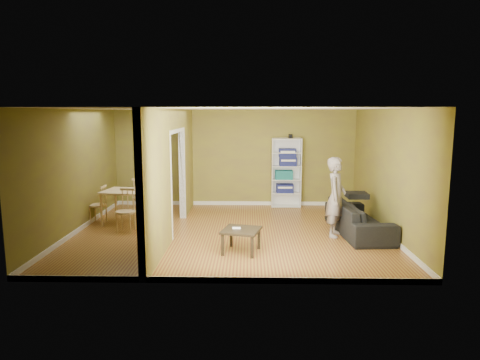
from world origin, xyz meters
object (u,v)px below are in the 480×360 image
coffee_table (241,233)px  chair_near (125,211)px  sofa (359,214)px  dining_table (131,194)px  chair_left (98,204)px  person (336,190)px  bookshelf (286,173)px  chair_far (142,197)px

coffee_table → chair_near: (-2.50, 1.33, 0.09)m
sofa → coffee_table: sofa is taller
dining_table → chair_left: chair_left is taller
person → bookshelf: (-0.78, 2.81, -0.03)m
bookshelf → chair_left: (-4.49, -1.84, -0.49)m
dining_table → chair_far: (0.08, 0.68, -0.21)m
coffee_table → bookshelf: bearing=73.7°
bookshelf → chair_left: bearing=-157.7°
coffee_table → person: bearing=29.5°
chair_far → sofa: bearing=175.8°
person → chair_left: size_ratio=2.20×
chair_far → chair_left: bearing=46.1°
coffee_table → dining_table: 3.24m
person → bookshelf: bearing=36.5°
coffee_table → chair_near: size_ratio=0.71×
dining_table → person: bearing=-11.4°
dining_table → coffee_table: bearing=-38.1°
chair_left → chair_near: bearing=54.1°
bookshelf → chair_near: 4.47m
chair_far → coffee_table: bearing=144.2°
person → bookshelf: 2.91m
person → coffee_table: size_ratio=2.97×
sofa → chair_near: bearing=84.8°
person → chair_near: person is taller
dining_table → chair_left: (-0.81, 0.07, -0.26)m
dining_table → chair_far: bearing=83.4°
sofa → chair_far: 5.10m
bookshelf → dining_table: 4.15m
bookshelf → chair_far: bookshelf is taller
sofa → chair_near: (-4.94, 0.05, 0.03)m
person → coffee_table: bearing=140.6°
dining_table → chair_left: 0.85m
coffee_table → chair_near: bearing=151.9°
sofa → chair_left: 5.84m
person → chair_left: (-5.26, 0.97, -0.52)m
person → chair_left: bearing=100.6°
dining_table → chair_near: 0.70m
dining_table → chair_far: chair_far is taller
sofa → chair_near: size_ratio=2.43×
chair_near → chair_far: chair_far is taller
dining_table → chair_far: 0.71m
chair_near → chair_far: 1.33m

